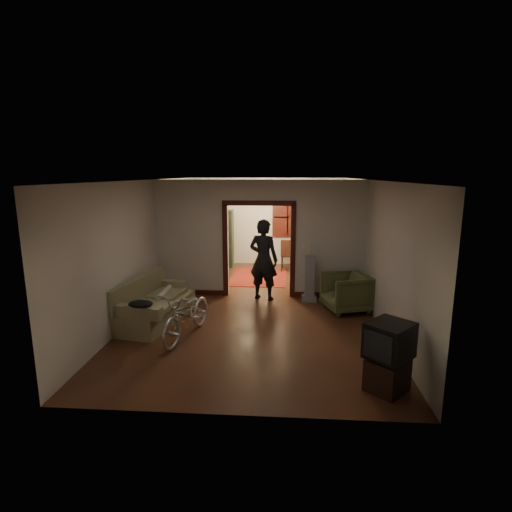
# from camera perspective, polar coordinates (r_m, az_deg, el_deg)

# --- Properties ---
(floor) EXTENTS (5.00, 8.50, 0.01)m
(floor) POSITION_cam_1_polar(r_m,az_deg,el_deg) (9.17, 0.13, -6.98)
(floor) COLOR #351B11
(floor) RESTS_ON ground
(ceiling) EXTENTS (5.00, 8.50, 0.01)m
(ceiling) POSITION_cam_1_polar(r_m,az_deg,el_deg) (8.68, 0.14, 10.80)
(ceiling) COLOR white
(ceiling) RESTS_ON floor
(wall_back) EXTENTS (5.00, 0.02, 2.80)m
(wall_back) POSITION_cam_1_polar(r_m,az_deg,el_deg) (13.02, 1.42, 4.93)
(wall_back) COLOR beige
(wall_back) RESTS_ON floor
(wall_left) EXTENTS (0.02, 8.50, 2.80)m
(wall_left) POSITION_cam_1_polar(r_m,az_deg,el_deg) (9.33, -15.38, 1.80)
(wall_left) COLOR beige
(wall_left) RESTS_ON floor
(wall_right) EXTENTS (0.02, 8.50, 2.80)m
(wall_right) POSITION_cam_1_polar(r_m,az_deg,el_deg) (9.00, 16.23, 1.40)
(wall_right) COLOR beige
(wall_right) RESTS_ON floor
(partition_wall) EXTENTS (5.00, 0.14, 2.80)m
(partition_wall) POSITION_cam_1_polar(r_m,az_deg,el_deg) (9.56, 0.45, 2.45)
(partition_wall) COLOR beige
(partition_wall) RESTS_ON floor
(door_casing) EXTENTS (1.74, 0.20, 2.32)m
(door_casing) POSITION_cam_1_polar(r_m,az_deg,el_deg) (9.61, 0.44, 0.69)
(door_casing) COLOR #35110C
(door_casing) RESTS_ON floor
(far_window) EXTENTS (0.98, 0.06, 1.28)m
(far_window) POSITION_cam_1_polar(r_m,az_deg,el_deg) (12.95, 4.53, 5.53)
(far_window) COLOR black
(far_window) RESTS_ON wall_back
(chandelier) EXTENTS (0.24, 0.24, 0.24)m
(chandelier) POSITION_cam_1_polar(r_m,az_deg,el_deg) (11.19, 1.03, 8.71)
(chandelier) COLOR #FFE0A5
(chandelier) RESTS_ON ceiling
(light_switch) EXTENTS (0.08, 0.01, 0.12)m
(light_switch) POSITION_cam_1_polar(r_m,az_deg,el_deg) (9.50, 6.75, 1.40)
(light_switch) COLOR silver
(light_switch) RESTS_ON partition_wall
(sofa) EXTENTS (1.24, 2.09, 0.90)m
(sofa) POSITION_cam_1_polar(r_m,az_deg,el_deg) (8.28, -14.25, -6.14)
(sofa) COLOR olive
(sofa) RESTS_ON floor
(rolled_paper) EXTENTS (0.10, 0.83, 0.10)m
(rolled_paper) POSITION_cam_1_polar(r_m,az_deg,el_deg) (8.50, -13.01, -5.05)
(rolled_paper) COLOR beige
(rolled_paper) RESTS_ON sofa
(jacket) EXTENTS (0.43, 0.33, 0.13)m
(jacket) POSITION_cam_1_polar(r_m,az_deg,el_deg) (7.38, -16.17, -6.59)
(jacket) COLOR black
(jacket) RESTS_ON sofa
(bicycle) EXTENTS (0.98, 1.80, 0.90)m
(bicycle) POSITION_cam_1_polar(r_m,az_deg,el_deg) (7.41, -9.77, -8.11)
(bicycle) COLOR silver
(bicycle) RESTS_ON floor
(armchair) EXTENTS (1.13, 1.11, 0.83)m
(armchair) POSITION_cam_1_polar(r_m,az_deg,el_deg) (8.89, 12.74, -5.09)
(armchair) COLOR #4D5831
(armchair) RESTS_ON floor
(tv_stand) EXTENTS (0.68, 0.68, 0.46)m
(tv_stand) POSITION_cam_1_polar(r_m,az_deg,el_deg) (5.99, 18.21, -15.83)
(tv_stand) COLOR black
(tv_stand) RESTS_ON floor
(crt_tv) EXTENTS (0.76, 0.77, 0.49)m
(crt_tv) POSITION_cam_1_polar(r_m,az_deg,el_deg) (5.78, 18.54, -11.34)
(crt_tv) COLOR black
(crt_tv) RESTS_ON tv_stand
(vacuum) EXTENTS (0.36, 0.30, 1.09)m
(vacuum) POSITION_cam_1_polar(r_m,az_deg,el_deg) (9.36, 7.66, -3.22)
(vacuum) COLOR gray
(vacuum) RESTS_ON floor
(person) EXTENTS (0.81, 0.66, 1.91)m
(person) POSITION_cam_1_polar(r_m,az_deg,el_deg) (9.35, 1.08, -0.53)
(person) COLOR black
(person) RESTS_ON floor
(oriental_rug) EXTENTS (1.63, 2.10, 0.02)m
(oriental_rug) POSITION_cam_1_polar(r_m,az_deg,el_deg) (11.51, 0.41, -3.03)
(oriental_rug) COLOR maroon
(oriental_rug) RESTS_ON floor
(locker) EXTENTS (0.93, 0.54, 1.81)m
(locker) POSITION_cam_1_polar(r_m,az_deg,el_deg) (12.72, -5.30, 2.48)
(locker) COLOR #20351F
(locker) RESTS_ON floor
(globe) EXTENTS (0.26, 0.26, 0.26)m
(globe) POSITION_cam_1_polar(r_m,az_deg,el_deg) (12.60, -5.39, 7.13)
(globe) COLOR #1E5972
(globe) RESTS_ON locker
(desk) EXTENTS (1.09, 0.74, 0.74)m
(desk) POSITION_cam_1_polar(r_m,az_deg,el_deg) (12.77, 5.82, 0.07)
(desk) COLOR black
(desk) RESTS_ON floor
(desk_chair) EXTENTS (0.48, 0.48, 0.99)m
(desk_chair) POSITION_cam_1_polar(r_m,az_deg,el_deg) (12.22, 4.58, 0.15)
(desk_chair) COLOR black
(desk_chair) RESTS_ON floor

